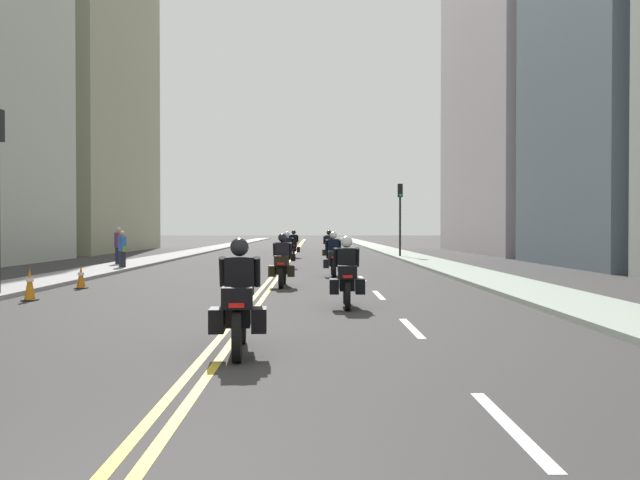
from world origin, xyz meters
name	(u,v)px	position (x,y,z in m)	size (l,w,h in m)	color
ground_plane	(295,252)	(0.00, 48.00, 0.00)	(264.00, 264.00, 0.00)	#373434
sidewalk_left	(198,251)	(-7.29, 48.00, 0.06)	(2.21, 144.00, 0.12)	#979393
sidewalk_right	(391,251)	(7.29, 48.00, 0.06)	(2.21, 144.00, 0.12)	#98A396
centreline_yellow_inner	(293,252)	(-0.12, 48.00, 0.00)	(0.12, 132.00, 0.01)	yellow
centreline_yellow_outer	(296,252)	(0.12, 48.00, 0.00)	(0.12, 132.00, 0.01)	yellow
lane_dashes_white	(349,265)	(3.09, 29.00, 0.00)	(0.14, 56.40, 0.01)	silver
building_right_1	(621,57)	(15.70, 28.01, 9.76)	(6.16, 12.21, 19.51)	slate
building_left_2	(82,50)	(-16.45, 49.53, 15.54)	(7.65, 19.81, 31.07)	#9D9E7F
building_right_2	(516,43)	(16.22, 46.37, 15.31)	(7.19, 20.52, 30.63)	#B8ACB5
motorcycle_0	(239,306)	(0.34, 5.53, 0.67)	(0.78, 2.13, 1.61)	black
motorcycle_1	(347,278)	(2.11, 11.16, 0.65)	(0.77, 2.14, 1.58)	black
motorcycle_2	(282,265)	(0.45, 16.59, 0.65)	(0.76, 2.12, 1.60)	black
motorcycle_3	(333,259)	(2.12, 21.14, 0.65)	(0.76, 2.20, 1.64)	black
motorcycle_4	(287,253)	(0.23, 26.48, 0.66)	(0.76, 2.17, 1.62)	black
motorcycle_5	(329,249)	(2.23, 32.17, 0.66)	(0.78, 2.29, 1.67)	black
motorcycle_6	(294,247)	(0.22, 37.34, 0.66)	(0.77, 2.11, 1.66)	black
traffic_cone_0	(30,284)	(-5.46, 12.64, 0.39)	(0.32, 0.32, 0.80)	black
traffic_cone_2	(81,277)	(-5.37, 16.02, 0.33)	(0.33, 0.33, 0.68)	black
traffic_light_far	(400,207)	(6.58, 37.01, 3.06)	(0.28, 0.38, 4.43)	black
pedestrian_0	(122,250)	(-6.69, 25.18, 0.85)	(0.41, 0.48, 1.65)	#222530
pedestrian_1	(119,246)	(-7.60, 27.95, 0.93)	(0.41, 0.48, 1.80)	#202333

